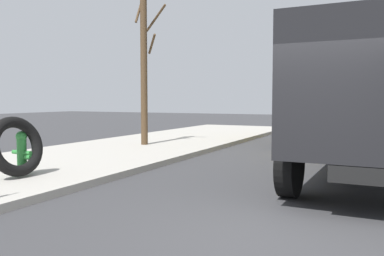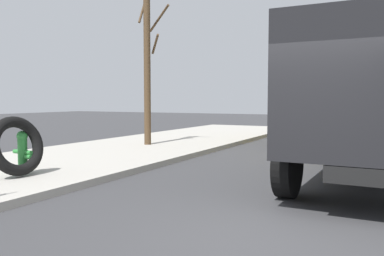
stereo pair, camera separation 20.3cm
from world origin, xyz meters
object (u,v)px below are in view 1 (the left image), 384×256
fire_hydrant (22,151)px  bare_tree (144,65)px  loose_tire (16,146)px  dump_truck_yellow (331,102)px  dump_truck_gray (376,104)px

fire_hydrant → bare_tree: bare_tree is taller
loose_tire → dump_truck_yellow: bearing=-21.6°
loose_tire → dump_truck_yellow: size_ratio=0.17×
dump_truck_gray → bare_tree: (2.73, 7.31, 1.25)m
fire_hydrant → dump_truck_yellow: (11.13, -4.68, 0.98)m
loose_tire → bare_tree: size_ratio=0.23×
fire_hydrant → bare_tree: size_ratio=0.17×
dump_truck_gray → bare_tree: bearing=69.5°
bare_tree → dump_truck_gray: bearing=-110.5°
loose_tire → fire_hydrant: bearing=29.5°
fire_hydrant → loose_tire: 0.35m
dump_truck_gray → dump_truck_yellow: same height
fire_hydrant → dump_truck_gray: 7.35m
dump_truck_yellow → fire_hydrant: bearing=157.2°
loose_tire → dump_truck_gray: bearing=-61.8°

